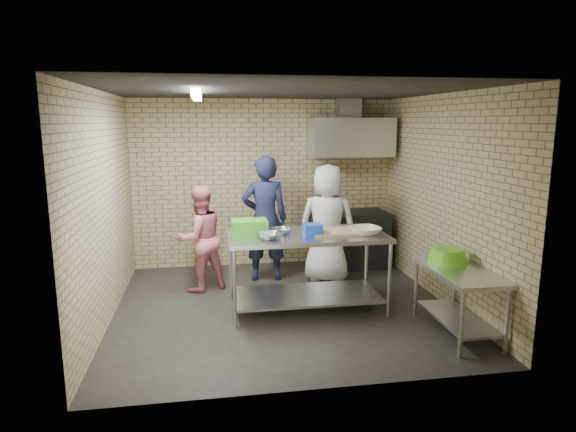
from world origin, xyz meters
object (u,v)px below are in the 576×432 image
(prep_table, at_px, (307,271))
(bottle_red, at_px, (350,141))
(woman_pink, at_px, (200,238))
(side_counter, at_px, (457,301))
(man_navy, at_px, (265,219))
(woman_white, at_px, (327,224))
(bottle_green, at_px, (373,142))
(stove, at_px, (349,239))
(green_crate, at_px, (250,227))
(blue_tub, at_px, (313,230))
(green_basin, at_px, (448,256))

(prep_table, distance_m, bottle_red, 2.75)
(prep_table, relative_size, woman_pink, 1.31)
(side_counter, xyz_separation_m, man_navy, (-1.89, 2.26, 0.56))
(side_counter, bearing_deg, woman_white, 116.15)
(bottle_red, bearing_deg, bottle_green, 0.00)
(bottle_red, bearing_deg, man_navy, -153.89)
(stove, xyz_separation_m, green_crate, (-1.76, -1.63, 0.61))
(green_crate, relative_size, bottle_red, 2.41)
(woman_white, bearing_deg, stove, -104.50)
(green_crate, xyz_separation_m, woman_pink, (-0.63, 0.83, -0.32))
(green_crate, xyz_separation_m, blue_tub, (0.75, -0.22, -0.02))
(side_counter, relative_size, stove, 1.00)
(woman_pink, bearing_deg, blue_tub, 117.04)
(prep_table, xyz_separation_m, woman_pink, (-1.33, 0.95, 0.26))
(stove, distance_m, green_crate, 2.47)
(blue_tub, bearing_deg, woman_white, 67.67)
(bottle_green, bearing_deg, prep_table, -127.29)
(stove, distance_m, man_navy, 1.60)
(blue_tub, distance_m, green_basin, 1.60)
(bottle_green, bearing_deg, green_crate, -139.86)
(prep_table, height_order, bottle_red, bottle_red)
(stove, relative_size, blue_tub, 5.53)
(green_crate, relative_size, woman_white, 0.25)
(side_counter, xyz_separation_m, blue_tub, (-1.46, 0.90, 0.67))
(prep_table, height_order, green_basin, prep_table)
(stove, height_order, green_basin, green_basin)
(stove, height_order, woman_white, woman_white)
(bottle_red, bearing_deg, woman_pink, -156.91)
(side_counter, bearing_deg, green_basin, 94.57)
(side_counter, height_order, bottle_green, bottle_green)
(blue_tub, distance_m, woman_pink, 1.75)
(man_navy, bearing_deg, green_crate, 77.58)
(bottle_green, bearing_deg, blue_tub, -125.03)
(green_crate, bearing_deg, woman_pink, 127.13)
(green_crate, distance_m, bottle_red, 2.77)
(woman_white, bearing_deg, prep_table, 86.38)
(woman_pink, distance_m, woman_white, 1.85)
(bottle_green, xyz_separation_m, woman_white, (-1.00, -0.96, -1.14))
(prep_table, distance_m, blue_tub, 0.57)
(prep_table, distance_m, green_crate, 0.91)
(bottle_red, height_order, woman_white, bottle_red)
(stove, xyz_separation_m, woman_pink, (-2.39, -0.80, 0.29))
(man_navy, height_order, woman_pink, man_navy)
(woman_pink, bearing_deg, green_crate, 101.43)
(green_crate, distance_m, woman_pink, 1.08)
(man_navy, xyz_separation_m, woman_pink, (-0.95, -0.31, -0.19))
(stove, bearing_deg, side_counter, -80.71)
(side_counter, distance_m, bottle_red, 3.44)
(side_counter, relative_size, green_basin, 2.61)
(stove, distance_m, bottle_green, 1.65)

